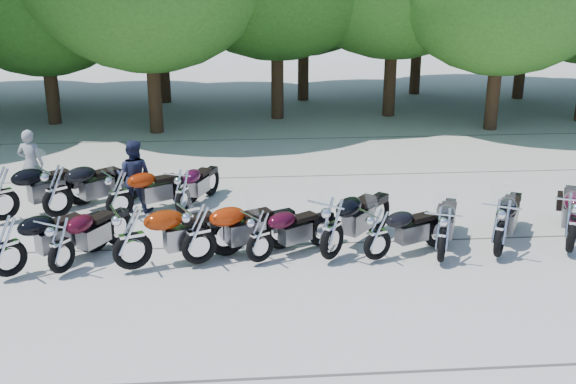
{
  "coord_description": "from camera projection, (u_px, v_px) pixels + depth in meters",
  "views": [
    {
      "loc": [
        -0.96,
        -10.72,
        5.25
      ],
      "look_at": [
        0.0,
        1.5,
        1.1
      ],
      "focal_mm": 42.0,
      "sensor_mm": 36.0,
      "label": 1
    }
  ],
  "objects": [
    {
      "name": "ground",
      "position": [
        295.0,
        278.0,
        11.88
      ],
      "size": [
        90.0,
        90.0,
        0.0
      ],
      "primitive_type": "plane",
      "color": "#9D998E",
      "rests_on": "ground"
    },
    {
      "name": "motorcycle_0",
      "position": [
        7.0,
        245.0,
        11.62
      ],
      "size": [
        2.19,
        2.09,
        1.31
      ],
      "primitive_type": null,
      "rotation": [
        0.0,
        0.0,
        2.31
      ],
      "color": "black",
      "rests_on": "ground"
    },
    {
      "name": "motorcycle_1",
      "position": [
        60.0,
        244.0,
        11.79
      ],
      "size": [
        1.65,
        2.21,
        1.22
      ],
      "primitive_type": null,
      "rotation": [
        0.0,
        0.0,
        2.62
      ],
      "color": "#370713",
      "rests_on": "ground"
    },
    {
      "name": "motorcycle_2",
      "position": [
        132.0,
        237.0,
        11.86
      ],
      "size": [
        2.59,
        1.6,
        1.4
      ],
      "primitive_type": null,
      "rotation": [
        0.0,
        0.0,
        1.94
      ],
      "color": "maroon",
      "rests_on": "ground"
    },
    {
      "name": "motorcycle_3",
      "position": [
        199.0,
        233.0,
        12.11
      ],
      "size": [
        2.46,
        1.66,
        1.34
      ],
      "primitive_type": null,
      "rotation": [
        0.0,
        0.0,
        2.01
      ],
      "color": "#932205",
      "rests_on": "ground"
    },
    {
      "name": "motorcycle_4",
      "position": [
        260.0,
        235.0,
        12.22
      ],
      "size": [
        2.08,
        1.63,
        1.17
      ],
      "primitive_type": null,
      "rotation": [
        0.0,
        0.0,
        2.13
      ],
      "color": "#320616",
      "rests_on": "ground"
    },
    {
      "name": "motorcycle_5",
      "position": [
        332.0,
        227.0,
        12.3
      ],
      "size": [
        2.16,
        2.39,
        1.4
      ],
      "primitive_type": null,
      "rotation": [
        0.0,
        0.0,
        2.45
      ],
      "color": "black",
      "rests_on": "ground"
    },
    {
      "name": "motorcycle_6",
      "position": [
        378.0,
        233.0,
        12.32
      ],
      "size": [
        2.13,
        1.44,
        1.17
      ],
      "primitive_type": null,
      "rotation": [
        0.0,
        0.0,
        2.01
      ],
      "color": "black",
      "rests_on": "ground"
    },
    {
      "name": "motorcycle_7",
      "position": [
        443.0,
        233.0,
        12.24
      ],
      "size": [
        1.43,
        2.26,
        1.23
      ],
      "primitive_type": null,
      "rotation": [
        0.0,
        0.0,
        2.76
      ],
      "color": "black",
      "rests_on": "ground"
    },
    {
      "name": "motorcycle_8",
      "position": [
        501.0,
        227.0,
        12.43
      ],
      "size": [
        1.78,
        2.36,
        1.31
      ],
      "primitive_type": null,
      "rotation": [
        0.0,
        0.0,
        2.61
      ],
      "color": "black",
      "rests_on": "ground"
    },
    {
      "name": "motorcycle_9",
      "position": [
        573.0,
        221.0,
        12.61
      ],
      "size": [
        1.7,
        2.51,
        1.37
      ],
      "primitive_type": null,
      "rotation": [
        0.0,
        0.0,
        2.7
      ],
      "color": "#39071A",
      "rests_on": "ground"
    },
    {
      "name": "motorcycle_10",
      "position": [
        1.0,
        192.0,
        14.16
      ],
      "size": [
        2.42,
        2.11,
        1.4
      ],
      "primitive_type": null,
      "rotation": [
        0.0,
        0.0,
        2.23
      ],
      "color": "black",
      "rests_on": "ground"
    },
    {
      "name": "motorcycle_11",
      "position": [
        56.0,
        190.0,
        14.38
      ],
      "size": [
        2.33,
        2.12,
        1.37
      ],
      "primitive_type": null,
      "rotation": [
        0.0,
        0.0,
        2.27
      ],
      "color": "black",
      "rests_on": "ground"
    },
    {
      "name": "motorcycle_12",
      "position": [
        119.0,
        193.0,
        14.39
      ],
      "size": [
        2.23,
        1.69,
        1.24
      ],
      "primitive_type": null,
      "rotation": [
        0.0,
        0.0,
        2.1
      ],
      "color": "maroon",
      "rests_on": "ground"
    },
    {
      "name": "motorcycle_13",
      "position": [
        182.0,
        191.0,
        14.64
      ],
      "size": [
        1.39,
        2.15,
        1.17
      ],
      "primitive_type": null,
      "rotation": [
        0.0,
        0.0,
        2.74
      ],
      "color": "#390723",
      "rests_on": "ground"
    },
    {
      "name": "rider_0",
      "position": [
        31.0,
        163.0,
        15.81
      ],
      "size": [
        0.64,
        0.47,
        1.63
      ],
      "primitive_type": "imported",
      "rotation": [
        0.0,
        0.0,
        3.01
      ],
      "color": "gray",
      "rests_on": "ground"
    },
    {
      "name": "rider_1",
      "position": [
        134.0,
        176.0,
        14.88
      ],
      "size": [
        0.89,
        0.75,
        1.63
      ],
      "primitive_type": "imported",
      "rotation": [
        0.0,
        0.0,
        2.96
      ],
      "color": "#1D233E",
      "rests_on": "ground"
    }
  ]
}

